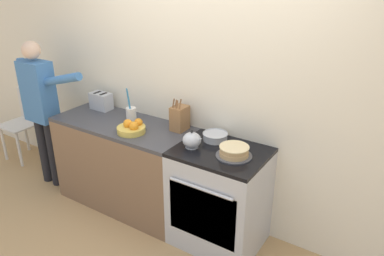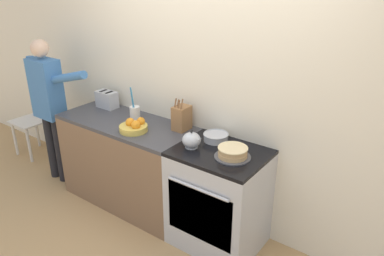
{
  "view_description": "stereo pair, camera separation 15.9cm",
  "coord_description": "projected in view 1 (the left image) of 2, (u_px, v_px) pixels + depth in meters",
  "views": [
    {
      "loc": [
        1.62,
        -2.09,
        2.27
      ],
      "look_at": [
        0.09,
        0.27,
        1.04
      ],
      "focal_mm": 35.0,
      "sensor_mm": 36.0,
      "label": 1
    },
    {
      "loc": [
        1.75,
        -2.0,
        2.27
      ],
      "look_at": [
        0.09,
        0.27,
        1.04
      ],
      "focal_mm": 35.0,
      "sensor_mm": 36.0,
      "label": 2
    }
  ],
  "objects": [
    {
      "name": "utensil_crock",
      "position": [
        131.0,
        114.0,
        3.57
      ],
      "size": [
        0.1,
        0.1,
        0.33
      ],
      "color": "silver",
      "rests_on": "counter_cabinet"
    },
    {
      "name": "person_baker",
      "position": [
        41.0,
        103.0,
        3.89
      ],
      "size": [
        0.92,
        0.2,
        1.59
      ],
      "rotation": [
        0.0,
        0.0,
        0.11
      ],
      "color": "black",
      "rests_on": "ground_plane"
    },
    {
      "name": "knife_block",
      "position": [
        180.0,
        118.0,
        3.36
      ],
      "size": [
        0.12,
        0.16,
        0.31
      ],
      "color": "olive",
      "rests_on": "counter_cabinet"
    },
    {
      "name": "ground_plane",
      "position": [
        167.0,
        243.0,
        3.32
      ],
      "size": [
        16.0,
        16.0,
        0.0
      ],
      "primitive_type": "plane",
      "color": "tan"
    },
    {
      "name": "toaster",
      "position": [
        101.0,
        101.0,
        3.86
      ],
      "size": [
        0.24,
        0.13,
        0.18
      ],
      "color": "#B7BABF",
      "rests_on": "counter_cabinet"
    },
    {
      "name": "fruit_bowl",
      "position": [
        132.0,
        128.0,
        3.34
      ],
      "size": [
        0.25,
        0.25,
        0.12
      ],
      "color": "gold",
      "rests_on": "counter_cabinet"
    },
    {
      "name": "wall_back",
      "position": [
        205.0,
        86.0,
        3.27
      ],
      "size": [
        8.0,
        0.04,
        2.6
      ],
      "color": "silver",
      "rests_on": "ground_plane"
    },
    {
      "name": "counter_cabinet",
      "position": [
        125.0,
        164.0,
        3.73
      ],
      "size": [
        1.4,
        0.59,
        0.89
      ],
      "color": "brown",
      "rests_on": "ground_plane"
    },
    {
      "name": "layer_cake",
      "position": [
        234.0,
        152.0,
        2.92
      ],
      "size": [
        0.29,
        0.29,
        0.09
      ],
      "color": "#4C4C51",
      "rests_on": "stove_range"
    },
    {
      "name": "stove_range",
      "position": [
        219.0,
        197.0,
        3.19
      ],
      "size": [
        0.74,
        0.63,
        0.89
      ],
      "color": "#B7BABF",
      "rests_on": "ground_plane"
    },
    {
      "name": "tea_kettle",
      "position": [
        192.0,
        140.0,
        3.05
      ],
      "size": [
        0.19,
        0.15,
        0.15
      ],
      "color": "#B7BABF",
      "rests_on": "stove_range"
    },
    {
      "name": "dining_chair",
      "position": [
        25.0,
        119.0,
        4.67
      ],
      "size": [
        0.4,
        0.4,
        0.87
      ],
      "rotation": [
        0.0,
        0.0,
        -0.45
      ],
      "color": "silver",
      "rests_on": "ground_plane"
    },
    {
      "name": "mixing_bowl",
      "position": [
        215.0,
        136.0,
        3.19
      ],
      "size": [
        0.22,
        0.22,
        0.07
      ],
      "color": "#B7BABF",
      "rests_on": "stove_range"
    }
  ]
}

